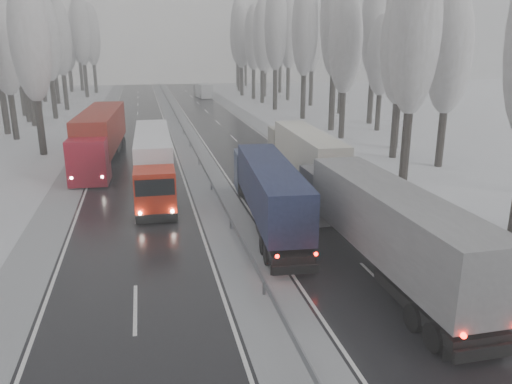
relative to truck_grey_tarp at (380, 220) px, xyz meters
name	(u,v)px	position (x,y,z in m)	size (l,w,h in m)	color
carriageway_right	(275,179)	(-0.49, 16.66, -2.40)	(7.50, 200.00, 0.03)	black
carriageway_left	(137,187)	(-10.99, 16.66, -2.40)	(7.50, 200.00, 0.03)	black
median_slush	(208,183)	(-5.74, 16.66, -2.40)	(3.00, 200.00, 0.04)	#999CA1
shoulder_right	(335,175)	(4.46, 16.66, -2.40)	(2.40, 200.00, 0.04)	#999CA1
shoulder_left	(66,191)	(-15.94, 16.66, -2.40)	(2.40, 200.00, 0.04)	#999CA1
median_guardrail	(208,176)	(-5.74, 16.65, -1.82)	(0.12, 200.00, 0.76)	slate
tree_18	(415,35)	(8.77, 13.69, 8.28)	(3.60, 3.60, 16.58)	black
tree_19	(450,53)	(14.28, 17.69, 7.00)	(3.60, 3.60, 14.57)	black
tree_20	(401,44)	(12.16, 21.83, 7.73)	(3.60, 3.60, 15.71)	black
tree_21	(404,23)	(14.39, 25.83, 9.59)	(3.60, 3.60, 18.62)	black
tree_22	(346,43)	(11.29, 32.26, 7.83)	(3.60, 3.60, 15.86)	black
tree_23	(382,56)	(17.57, 36.26, 6.35)	(3.60, 3.60, 13.55)	black
tree_24	(336,16)	(12.16, 37.68, 10.77)	(3.60, 3.60, 20.49)	black
tree_25	(375,24)	(19.08, 41.68, 10.11)	(3.60, 3.60, 19.44)	black
tree_26	(305,29)	(11.83, 47.93, 9.69)	(3.60, 3.60, 18.78)	black
tree_27	(343,35)	(18.98, 51.93, 8.95)	(3.60, 3.60, 17.62)	black
tree_28	(276,27)	(10.60, 58.61, 10.22)	(3.60, 3.60, 19.62)	black
tree_29	(313,34)	(17.97, 62.61, 9.26)	(3.60, 3.60, 18.11)	black
tree_30	(262,36)	(10.83, 68.36, 9.10)	(3.60, 3.60, 17.86)	black
tree_31	(289,34)	(16.74, 72.36, 9.56)	(3.60, 3.60, 18.58)	black
tree_32	(253,38)	(10.89, 75.87, 8.76)	(3.60, 3.60, 17.33)	black
tree_33	(265,49)	(14.03, 79.87, 6.85)	(3.60, 3.60, 14.33)	black
tree_34	(241,38)	(10.00, 82.98, 8.95)	(3.60, 3.60, 17.63)	black
tree_35	(280,36)	(19.21, 86.98, 9.35)	(3.60, 3.60, 18.25)	black
tree_36	(239,30)	(11.30, 92.82, 10.60)	(3.60, 3.60, 20.23)	black
tree_37	(265,42)	(18.28, 96.82, 8.15)	(3.60, 3.60, 16.37)	black
tree_38	(237,38)	(12.99, 103.39, 9.17)	(3.60, 3.60, 17.97)	black
tree_39	(245,43)	(15.81, 107.39, 8.03)	(3.60, 3.60, 16.19)	black
tree_62	(30,41)	(-19.68, 30.39, 7.94)	(3.60, 3.60, 16.04)	black
tree_64	(4,46)	(-24.00, 39.38, 7.54)	(3.60, 3.60, 15.42)	black
tree_66	(25,46)	(-23.89, 49.01, 7.42)	(3.60, 3.60, 15.23)	black
tree_67	(19,37)	(-25.28, 53.01, 8.61)	(3.60, 3.60, 17.09)	black
tree_68	(47,39)	(-22.32, 55.77, 8.33)	(3.60, 3.60, 16.65)	black
tree_69	(14,27)	(-27.16, 59.77, 10.04)	(3.60, 3.60, 19.35)	black
tree_70	(60,38)	(-22.06, 65.85, 8.61)	(3.60, 3.60, 17.09)	black
tree_71	(31,28)	(-26.82, 69.85, 10.21)	(3.60, 3.60, 19.61)	black
tree_72	(53,46)	(-24.67, 75.20, 7.34)	(3.60, 3.60, 15.11)	black
tree_73	(38,38)	(-27.55, 79.20, 8.69)	(3.60, 3.60, 17.22)	black
tree_74	(81,30)	(-20.81, 85.99, 10.26)	(3.60, 3.60, 19.68)	black
tree_75	(35,34)	(-29.93, 89.99, 9.57)	(3.60, 3.60, 18.60)	black
tree_76	(91,35)	(-19.79, 95.38, 9.54)	(3.60, 3.60, 18.55)	black
tree_77	(67,48)	(-25.40, 99.38, 6.84)	(3.60, 3.60, 14.32)	black
tree_78	(77,33)	(-23.30, 101.97, 10.18)	(3.60, 3.60, 19.55)	black
tree_79	(67,40)	(-26.07, 105.97, 8.60)	(3.60, 3.60, 17.07)	black
truck_grey_tarp	(380,220)	(0.00, 0.00, 0.00)	(2.67, 16.18, 4.14)	#424246
truck_blue_box	(267,186)	(-3.44, 7.34, -0.23)	(3.40, 14.69, 3.74)	#1D2849
truck_cream_box	(304,150)	(1.76, 16.50, -0.20)	(2.83, 14.91, 3.80)	#9D9B8B
box_truck_distant	(203,91)	(1.52, 79.32, -1.03)	(2.99, 7.48, 2.72)	silver
truck_red_white	(153,157)	(-9.67, 16.19, -0.11)	(2.69, 15.43, 3.94)	red
truck_red_red	(100,134)	(-13.93, 24.83, 0.25)	(3.83, 17.91, 4.56)	#9D091A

